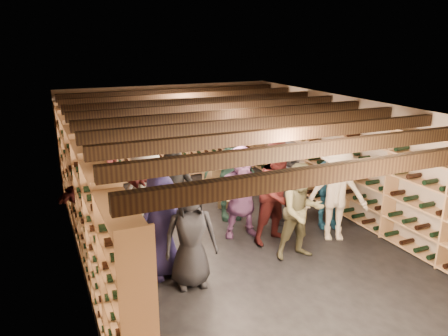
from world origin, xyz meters
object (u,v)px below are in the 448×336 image
Objects in this scene: crate_loose at (230,202)px; person_5 at (105,192)px; crate_stack_left at (214,176)px; person_12 at (287,182)px; person_1 at (175,201)px; person_10 at (230,176)px; person_2 at (301,212)px; person_3 at (337,193)px; person_8 at (279,192)px; person_4 at (329,186)px; person_7 at (284,174)px; person_9 at (147,187)px; person_11 at (241,192)px; person_0 at (191,235)px; person_6 at (161,226)px; crate_stack_right at (157,192)px.

crate_loose is 0.27× the size of person_5.
crate_stack_left is 0.51× the size of person_12.
person_1 is 1.69m from person_10.
person_2 is 1.03m from person_3.
person_8 reaches higher than crate_loose.
person_4 is 0.99× the size of person_7.
person_12 is (0.59, 0.69, -0.10)m from person_8.
person_7 is at bearing -25.08° from person_9.
person_11 reaches higher than person_12.
crate_loose is at bearing 144.40° from person_4.
person_3 reaches higher than crate_loose.
person_0 is 0.98× the size of person_2.
crate_stack_left is 4.03m from person_0.
person_10 reaches higher than person_9.
person_9 is at bearing 136.59° from person_2.
person_9 is (0.84, 0.38, -0.14)m from person_5.
person_8 is at bearing -173.73° from person_3.
person_5 reaches higher than person_0.
person_7 is at bearing 32.07° from person_1.
person_8 is (1.91, 0.73, 0.14)m from person_0.
person_6 is (-3.43, -0.46, -0.01)m from person_4.
person_2 reaches higher than person_9.
person_0 is 2.20m from person_5.
person_0 is at bearing -172.17° from person_2.
crate_loose is at bearing 78.97° from person_10.
person_1 is 1.01× the size of person_10.
person_10 reaches higher than crate_stack_right.
person_4 is at bearing -46.21° from crate_stack_right.
person_6 is (-3.22, 0.05, -0.07)m from person_3.
person_8 is at bearing 98.98° from person_2.
person_6 is at bearing 175.97° from person_2.
person_3 is (0.97, 0.34, 0.06)m from person_2.
person_6 is 1.90m from person_11.
person_1 is at bearing -134.27° from person_10.
person_11 is at bearing -86.32° from person_10.
crate_stack_left is 1.59m from person_10.
crate_stack_left is 1.92m from person_7.
person_10 reaches higher than person_2.
person_3 is (2.43, -3.27, 0.71)m from crate_stack_right.
person_1 is at bearing -166.74° from person_11.
person_4 is 0.96× the size of person_11.
person_5 is at bearing 95.25° from person_6.
person_9 is at bearing -148.15° from crate_stack_left.
crate_loose is 3.14m from person_6.
person_8 is (0.06, -2.83, 0.51)m from crate_stack_left.
person_1 is 1.03× the size of person_3.
person_10 reaches higher than person_4.
crate_stack_right is 0.34× the size of person_9.
person_11 is at bearing 124.03° from person_8.
person_4 reaches higher than crate_stack_left.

